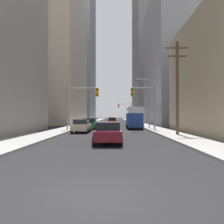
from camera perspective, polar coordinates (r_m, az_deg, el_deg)
ground_plane at (r=6.10m, az=-3.62°, el=-19.71°), size 400.00×400.00×0.00m
sidewalk_left at (r=56.19m, az=-6.25°, el=-2.75°), size 2.73×160.00×0.15m
sidewalk_right at (r=56.09m, az=6.50°, el=-2.75°), size 2.73×160.00×0.15m
city_bus at (r=43.88m, az=5.43°, el=-0.88°), size 2.77×11.55×3.40m
cargo_van_blue at (r=33.88m, az=5.40°, el=-1.98°), size 2.16×5.23×2.26m
sedan_maroon at (r=16.31m, az=-0.97°, el=-5.05°), size 1.95×4.22×1.52m
sedan_beige at (r=27.03m, az=-7.43°, el=-3.37°), size 1.95×4.24×1.52m
sedan_green at (r=33.65m, az=-5.49°, el=-2.87°), size 1.95×4.23×1.52m
sedan_navy at (r=39.60m, az=-4.95°, el=-2.56°), size 1.95×4.25×1.52m
sedan_red at (r=51.52m, az=0.02°, el=-2.16°), size 1.95×4.22×1.52m
traffic_signal_near_left at (r=29.72m, az=-7.53°, el=3.20°), size 4.01×0.44×6.00m
traffic_signal_near_right at (r=29.67m, az=7.87°, el=3.12°), size 3.06×0.44×6.00m
traffic_signal_far_right at (r=70.49m, az=3.25°, el=0.87°), size 4.02×0.44×6.00m
utility_pole_right at (r=23.60m, az=15.57°, el=6.12°), size 2.20×0.28×9.10m
street_lamp_right at (r=34.92m, az=8.49°, el=3.36°), size 2.17×0.32×7.50m
building_left_mid_office at (r=62.18m, az=-18.28°, el=12.45°), size 22.66×27.77×32.40m
building_left_far_tower at (r=100.90m, az=-10.32°, el=19.24°), size 19.19×25.24×73.10m
building_right_mid_block at (r=56.76m, az=21.26°, el=11.41°), size 23.33×23.95×27.88m
building_right_far_highrise at (r=101.80m, az=12.30°, el=15.45°), size 23.24×29.36×60.94m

